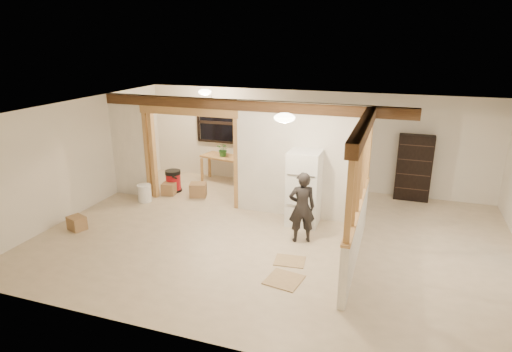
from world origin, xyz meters
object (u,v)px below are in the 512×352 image
at_px(woman, 302,207).
at_px(bookshelf, 414,168).
at_px(refrigerator, 304,188).
at_px(work_table, 224,169).
at_px(shop_vac, 173,181).

distance_m(woman, bookshelf, 3.66).
distance_m(refrigerator, woman, 0.85).
height_order(work_table, shop_vac, work_table).
relative_size(shop_vac, bookshelf, 0.35).
height_order(shop_vac, bookshelf, bookshelf).
height_order(work_table, bookshelf, bookshelf).
bearing_deg(shop_vac, woman, -24.61).
relative_size(refrigerator, work_table, 1.36).
bearing_deg(bookshelf, work_table, -177.38).
height_order(woman, work_table, woman).
xyz_separation_m(woman, work_table, (-2.82, 2.83, -0.33)).
xyz_separation_m(refrigerator, bookshelf, (2.17, 2.22, 0.01)).
bearing_deg(refrigerator, woman, -79.68).
xyz_separation_m(work_table, shop_vac, (-0.92, -1.12, -0.08)).
bearing_deg(refrigerator, shop_vac, 166.18).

